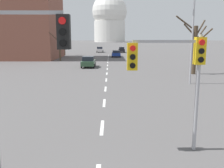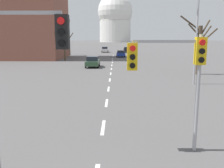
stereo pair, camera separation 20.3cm
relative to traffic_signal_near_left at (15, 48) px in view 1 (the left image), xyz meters
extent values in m
cube|color=silver|center=(2.32, 4.07, -3.88)|extent=(0.16, 2.00, 0.01)
cube|color=silver|center=(2.32, 8.57, -3.88)|extent=(0.16, 2.00, 0.01)
cube|color=silver|center=(2.32, 13.07, -3.88)|extent=(0.16, 2.00, 0.01)
cube|color=silver|center=(2.32, 17.57, -3.88)|extent=(0.16, 2.00, 0.01)
cube|color=silver|center=(2.32, 22.07, -3.88)|extent=(0.16, 2.00, 0.01)
cube|color=silver|center=(2.32, 26.57, -3.88)|extent=(0.16, 2.00, 0.01)
cube|color=silver|center=(2.32, 31.07, -3.88)|extent=(0.16, 2.00, 0.01)
cube|color=silver|center=(2.32, 35.57, -3.88)|extent=(0.16, 2.00, 0.01)
cube|color=silver|center=(2.32, 40.07, -3.88)|extent=(0.16, 2.00, 0.01)
cube|color=silver|center=(2.32, 44.57, -3.88)|extent=(0.16, 2.00, 0.01)
cube|color=silver|center=(2.32, 49.07, -3.88)|extent=(0.16, 2.00, 0.01)
cube|color=silver|center=(2.32, 53.57, -3.88)|extent=(0.16, 2.00, 0.01)
cube|color=#9E9EA3|center=(0.33, 0.01, 0.97)|extent=(2.16, 0.10, 0.10)
cube|color=black|center=(1.41, 0.01, 0.44)|extent=(0.36, 0.28, 0.96)
cylinder|color=red|center=(1.41, -0.16, 0.74)|extent=(0.20, 0.06, 0.20)
cylinder|color=black|center=(1.41, -0.16, 0.44)|extent=(0.20, 0.06, 0.20)
cylinder|color=black|center=(1.41, -0.16, 0.14)|extent=(0.20, 0.06, 0.20)
cylinder|color=#9E9EA3|center=(5.87, 1.69, -1.74)|extent=(0.14, 0.14, 4.29)
cube|color=yellow|center=(5.87, 1.69, -0.17)|extent=(0.36, 0.28, 0.96)
cylinder|color=red|center=(5.87, 1.52, 0.13)|extent=(0.20, 0.06, 0.20)
cylinder|color=black|center=(5.87, 1.52, -0.17)|extent=(0.20, 0.06, 0.20)
cylinder|color=black|center=(5.87, 1.52, -0.47)|extent=(0.20, 0.06, 0.20)
cube|color=#9E9EA3|center=(4.68, 1.69, 0.16)|extent=(2.38, 0.10, 0.10)
cube|color=yellow|center=(3.49, 1.69, -0.37)|extent=(0.36, 0.28, 0.96)
cylinder|color=red|center=(3.49, 1.52, -0.07)|extent=(0.20, 0.06, 0.20)
cylinder|color=black|center=(3.49, 1.52, -0.37)|extent=(0.20, 0.06, 0.20)
cylinder|color=black|center=(3.49, 1.52, -0.67)|extent=(0.20, 0.06, 0.20)
cylinder|color=#9E9EA3|center=(10.06, 15.42, 0.80)|extent=(0.16, 0.16, 9.37)
cube|color=silver|center=(-0.26, 66.57, -3.21)|extent=(1.85, 4.45, 0.65)
cube|color=#1E232D|center=(-0.26, 66.35, -2.56)|extent=(1.57, 2.13, 0.66)
cylinder|color=black|center=(-1.13, 67.95, -3.54)|extent=(0.18, 0.70, 0.70)
cylinder|color=black|center=(0.62, 67.95, -3.54)|extent=(0.18, 0.70, 0.70)
cylinder|color=black|center=(-1.13, 65.20, -3.54)|extent=(0.18, 0.70, 0.70)
cylinder|color=black|center=(0.62, 65.20, -3.54)|extent=(0.18, 0.70, 0.70)
cube|color=navy|center=(4.03, 48.15, -3.25)|extent=(1.83, 4.16, 0.62)
cube|color=#1E232D|center=(4.03, 47.94, -2.67)|extent=(1.55, 2.00, 0.53)
cylinder|color=black|center=(3.17, 49.44, -3.56)|extent=(0.18, 0.66, 0.66)
cylinder|color=black|center=(4.90, 49.44, -3.56)|extent=(0.18, 0.66, 0.66)
cylinder|color=black|center=(3.17, 46.86, -3.56)|extent=(0.18, 0.66, 0.66)
cylinder|color=black|center=(4.90, 46.86, -3.56)|extent=(0.18, 0.66, 0.66)
cube|color=black|center=(6.03, 65.27, -3.20)|extent=(1.71, 4.53, 0.74)
cube|color=#1E232D|center=(6.03, 65.04, -2.57)|extent=(1.46, 2.17, 0.52)
cylinder|color=black|center=(5.22, 66.67, -3.58)|extent=(0.18, 0.62, 0.62)
cylinder|color=black|center=(6.83, 66.67, -3.58)|extent=(0.18, 0.62, 0.62)
cylinder|color=black|center=(5.22, 63.86, -3.58)|extent=(0.18, 0.62, 0.62)
cylinder|color=black|center=(6.83, 63.86, -3.58)|extent=(0.18, 0.62, 0.62)
cube|color=#2D4C33|center=(-0.40, 28.72, -3.26)|extent=(1.83, 4.21, 0.63)
cube|color=#1E232D|center=(-0.40, 28.51, -2.63)|extent=(1.56, 2.02, 0.64)
cylinder|color=black|center=(-1.27, 30.02, -3.58)|extent=(0.18, 0.62, 0.62)
cylinder|color=black|center=(0.46, 30.02, -3.58)|extent=(0.18, 0.62, 0.62)
cylinder|color=black|center=(-1.27, 27.41, -3.58)|extent=(0.18, 0.62, 0.62)
cylinder|color=black|center=(0.46, 27.41, -3.58)|extent=(0.18, 0.62, 0.62)
cylinder|color=#473828|center=(-8.36, 53.68, -0.77)|extent=(0.50, 0.50, 6.23)
cylinder|color=#473828|center=(-8.87, 54.31, 1.65)|extent=(1.13, 1.46, 2.61)
cylinder|color=#473828|center=(-8.36, 54.40, 3.20)|extent=(0.19, 1.61, 3.04)
cylinder|color=#473828|center=(-9.01, 53.22, 1.55)|extent=(1.41, 1.13, 1.99)
cylinder|color=#473828|center=(-7.77, 53.27, 0.74)|extent=(1.28, 1.03, 1.60)
cylinder|color=#473828|center=(12.45, 21.70, -1.13)|extent=(0.50, 0.50, 5.51)
cylinder|color=#473828|center=(11.70, 21.49, 1.12)|extent=(1.62, 0.64, 1.51)
cylinder|color=#473828|center=(11.21, 21.41, 1.87)|extent=(2.56, 0.86, 1.71)
cylinder|color=#473828|center=(12.99, 21.84, 1.31)|extent=(1.23, 0.48, 1.98)
cylinder|color=#473828|center=(13.21, 22.12, 0.77)|extent=(1.63, 1.08, 1.87)
cylinder|color=#473828|center=(13.30, 21.45, 0.43)|extent=(1.84, 0.71, 1.90)
cylinder|color=#473828|center=(-6.44, 38.81, -1.31)|extent=(0.33, 0.33, 5.16)
cylinder|color=#473828|center=(-5.89, 38.30, 0.75)|extent=(1.13, 1.19, 1.53)
cylinder|color=#473828|center=(-6.09, 37.99, 0.68)|extent=(0.65, 1.74, 1.39)
cylinder|color=#473828|center=(-7.27, 38.14, 0.43)|extent=(1.59, 1.56, 1.75)
cylinder|color=silver|center=(2.32, 246.64, 6.35)|extent=(30.70, 30.70, 20.46)
sphere|color=silver|center=(2.32, 246.64, 25.96)|extent=(34.11, 34.11, 34.11)
cube|color=brown|center=(-16.93, 44.60, 6.55)|extent=(18.00, 14.00, 20.88)
camera|label=1|loc=(2.70, -7.14, 0.28)|focal=40.00mm
camera|label=2|loc=(2.91, -7.14, 0.28)|focal=40.00mm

